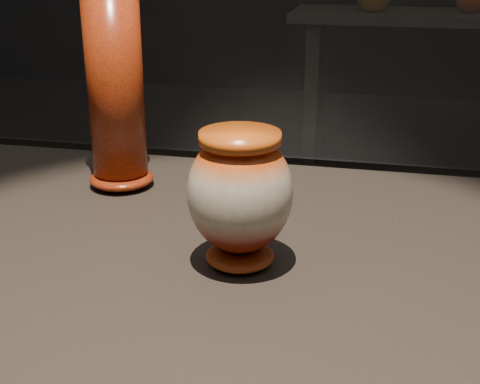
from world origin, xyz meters
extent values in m
cube|color=black|center=(0.00, 0.00, 0.88)|extent=(2.00, 0.80, 0.05)
ellipsoid|color=maroon|center=(-0.13, -0.05, 0.91)|extent=(0.13, 0.13, 0.03)
ellipsoid|color=beige|center=(-0.13, -0.05, 1.01)|extent=(0.19, 0.19, 0.17)
cylinder|color=#F45417|center=(-0.13, -0.05, 1.09)|extent=(0.15, 0.15, 0.02)
ellipsoid|color=#B1440B|center=(-0.41, 0.21, 0.92)|extent=(0.13, 0.13, 0.03)
cylinder|color=#B1440B|center=(-0.41, 0.21, 1.10)|extent=(0.11, 0.11, 0.34)
cube|color=black|center=(0.48, 3.28, 0.88)|extent=(2.00, 0.60, 0.05)
cube|color=black|center=(-0.37, 3.28, 0.42)|extent=(0.08, 0.50, 0.85)
camera|label=1|loc=(0.05, -0.89, 1.35)|focal=50.00mm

